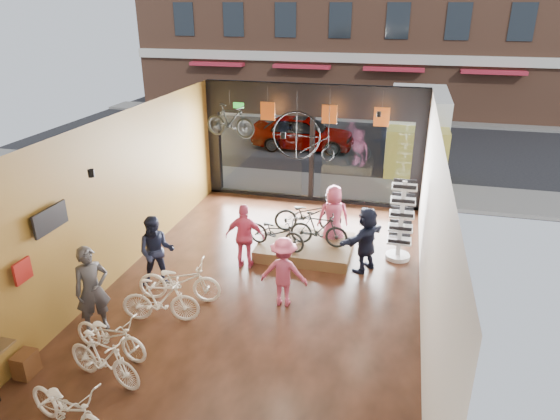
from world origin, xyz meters
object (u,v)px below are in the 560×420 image
(street_car, at_px, (303,132))
(penny_farthing, at_px, (306,138))
(box_truck, at_px, (417,131))
(customer_2, at_px, (245,236))
(customer_0, at_px, (92,290))
(hung_bike, at_px, (230,121))
(customer_1, at_px, (156,252))
(sunglasses_rack, at_px, (401,221))
(display_bike_mid, at_px, (319,229))
(customer_3, at_px, (284,272))
(floor_bike_0, at_px, (68,407))
(floor_bike_2, at_px, (110,335))
(floor_bike_3, at_px, (160,300))
(customer_4, at_px, (333,217))
(floor_bike_4, at_px, (179,281))
(display_platform, at_px, (305,247))
(display_bike_right, at_px, (308,214))
(display_bike_left, at_px, (276,232))
(floor_bike_1, at_px, (104,359))
(customer_5, at_px, (366,239))

(street_car, height_order, penny_farthing, penny_farthing)
(box_truck, relative_size, customer_2, 4.16)
(customer_0, bearing_deg, hung_bike, 35.96)
(customer_1, bearing_deg, sunglasses_rack, 6.02)
(display_bike_mid, height_order, customer_0, customer_0)
(box_truck, height_order, customer_3, box_truck)
(floor_bike_0, distance_m, sunglasses_rack, 8.40)
(floor_bike_2, height_order, floor_bike_3, floor_bike_3)
(box_truck, relative_size, sunglasses_rack, 3.28)
(display_bike_mid, distance_m, sunglasses_rack, 2.06)
(customer_0, xyz_separation_m, customer_4, (4.03, 4.85, -0.06))
(box_truck, height_order, hung_bike, hung_bike)
(customer_3, bearing_deg, street_car, -81.98)
(street_car, relative_size, floor_bike_4, 2.44)
(display_platform, height_order, customer_0, customer_0)
(floor_bike_2, height_order, display_platform, floor_bike_2)
(customer_4, relative_size, penny_farthing, 0.97)
(display_platform, bearing_deg, hung_bike, 142.83)
(customer_0, distance_m, customer_4, 6.30)
(floor_bike_0, xyz_separation_m, display_bike_mid, (2.68, 6.58, 0.30))
(floor_bike_0, height_order, sunglasses_rack, sunglasses_rack)
(box_truck, xyz_separation_m, customer_3, (-2.74, -11.32, -0.57))
(floor_bike_3, bearing_deg, hung_bike, -6.89)
(floor_bike_2, bearing_deg, customer_2, -9.44)
(customer_4, bearing_deg, display_bike_mid, 49.39)
(display_bike_right, distance_m, hung_bike, 3.60)
(floor_bike_4, height_order, display_bike_mid, display_bike_mid)
(sunglasses_rack, bearing_deg, floor_bike_4, -137.14)
(display_bike_left, height_order, customer_4, customer_4)
(customer_0, bearing_deg, sunglasses_rack, -9.23)
(display_platform, height_order, display_bike_right, display_bike_right)
(box_truck, height_order, floor_bike_2, box_truck)
(customer_1, xyz_separation_m, penny_farthing, (2.52, 4.66, 1.64))
(floor_bike_1, bearing_deg, display_bike_mid, -13.88)
(floor_bike_3, xyz_separation_m, customer_5, (3.86, 3.16, 0.34))
(hung_bike, bearing_deg, floor_bike_1, -166.83)
(display_platform, bearing_deg, sunglasses_rack, 6.63)
(display_bike_left, bearing_deg, customer_5, -75.62)
(street_car, distance_m, display_bike_mid, 10.21)
(box_truck, relative_size, display_platform, 2.87)
(floor_bike_1, bearing_deg, floor_bike_2, 36.02)
(display_bike_mid, distance_m, hung_bike, 4.29)
(customer_1, height_order, penny_farthing, penny_farthing)
(display_bike_left, xyz_separation_m, customer_5, (2.26, -0.08, 0.10))
(street_car, xyz_separation_m, customer_2, (0.80, -10.93, 0.06))
(box_truck, distance_m, customer_1, 12.63)
(floor_bike_4, relative_size, customer_3, 1.17)
(floor_bike_3, distance_m, customer_5, 5.00)
(street_car, distance_m, box_truck, 4.98)
(floor_bike_0, height_order, customer_5, customer_5)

